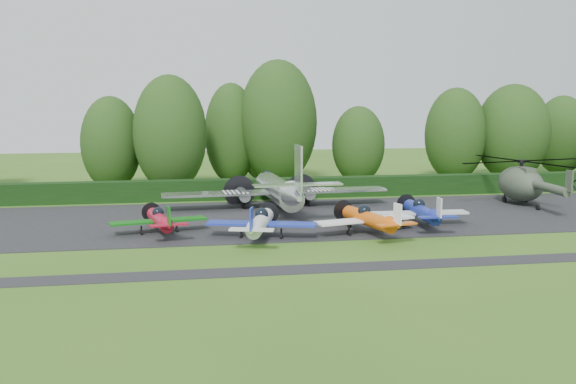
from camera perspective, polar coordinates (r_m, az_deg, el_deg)
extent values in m
plane|color=#335A19|center=(43.77, 2.25, -4.76)|extent=(160.00, 160.00, 0.00)
cube|color=black|center=(53.39, 0.06, -2.35)|extent=(70.00, 18.00, 0.01)
cube|color=black|center=(38.10, 4.10, -6.77)|extent=(70.00, 2.00, 0.00)
cube|color=black|center=(64.11, -1.58, -0.55)|extent=(90.00, 1.60, 2.00)
cylinder|color=silver|center=(57.18, -0.88, 0.16)|extent=(2.15, 11.19, 2.15)
cone|color=silver|center=(63.33, -1.73, 0.96)|extent=(2.15, 1.40, 2.15)
cone|color=silver|center=(50.55, 0.27, -0.39)|extent=(2.15, 2.80, 2.15)
sphere|color=black|center=(62.39, -1.62, 1.28)|extent=(1.40, 1.40, 1.40)
cube|color=silver|center=(58.13, -1.01, 0.02)|extent=(20.52, 2.24, 0.21)
cube|color=white|center=(57.69, -4.68, 0.04)|extent=(2.43, 2.33, 0.05)
cube|color=white|center=(58.78, 2.58, 0.21)|extent=(2.43, 2.33, 0.05)
cylinder|color=silver|center=(58.36, -4.00, -0.20)|extent=(1.03, 2.99, 1.03)
cylinder|color=silver|center=(59.22, 1.76, -0.06)|extent=(1.03, 2.99, 1.03)
cylinder|color=black|center=(60.42, -4.19, 0.09)|extent=(2.99, 0.03, 2.99)
cylinder|color=black|center=(61.26, 1.38, 0.22)|extent=(2.99, 0.03, 2.99)
cube|color=silver|center=(49.68, 0.42, 0.65)|extent=(7.00, 1.31, 0.13)
cube|color=silver|center=(49.25, 0.48, 2.11)|extent=(0.17, 2.05, 3.54)
cylinder|color=black|center=(58.15, -3.95, -1.26)|extent=(0.23, 0.84, 0.84)
cylinder|color=black|center=(59.02, 1.83, -1.10)|extent=(0.23, 0.84, 0.84)
cylinder|color=black|center=(49.83, 0.49, -2.94)|extent=(0.17, 0.41, 0.41)
cylinder|color=maroon|center=(47.77, -11.33, -2.45)|extent=(0.96, 5.52, 0.96)
sphere|color=black|center=(48.28, -11.33, -1.79)|extent=(0.84, 0.84, 0.84)
cube|color=#0D5C11|center=(48.29, -11.31, -2.52)|extent=(7.02, 1.30, 0.14)
cube|color=maroon|center=(44.47, -11.46, -2.93)|extent=(2.61, 0.70, 0.10)
cube|color=#0D5C11|center=(44.25, -11.49, -2.13)|extent=(0.10, 0.80, 1.30)
cylinder|color=black|center=(51.27, -11.22, -1.71)|extent=(1.51, 0.02, 1.51)
cylinder|color=black|center=(48.31, -12.84, -3.50)|extent=(0.14, 0.44, 0.44)
cylinder|color=black|center=(48.22, -9.74, -3.43)|extent=(0.14, 0.44, 0.44)
cylinder|color=black|center=(50.51, -11.22, -2.95)|extent=(0.12, 0.40, 0.40)
cylinder|color=silver|center=(45.18, -2.48, -2.76)|extent=(1.07, 6.13, 1.07)
sphere|color=black|center=(45.74, -2.58, -1.98)|extent=(0.94, 0.94, 0.94)
cube|color=#1C2DA8|center=(45.76, -2.56, -2.83)|extent=(7.80, 1.45, 0.16)
cube|color=silver|center=(41.55, -1.85, -3.35)|extent=(2.90, 0.78, 0.11)
cube|color=#1C2DA8|center=(41.30, -1.83, -2.39)|extent=(0.11, 0.89, 1.45)
cylinder|color=black|center=(49.04, -3.05, -1.87)|extent=(1.67, 0.02, 1.67)
cylinder|color=black|center=(45.57, -4.33, -4.00)|extent=(0.16, 0.49, 0.49)
cylinder|color=black|center=(45.91, -0.72, -3.88)|extent=(0.16, 0.49, 0.49)
cylinder|color=black|center=(48.21, -2.89, -3.32)|extent=(0.13, 0.45, 0.45)
cylinder|color=#CE530C|center=(46.98, 7.19, -2.40)|extent=(1.06, 6.08, 1.06)
sphere|color=black|center=(47.52, 6.97, -1.66)|extent=(0.93, 0.93, 0.93)
cube|color=white|center=(47.53, 7.00, -2.47)|extent=(7.74, 1.44, 0.15)
cube|color=#CE530C|center=(43.51, 8.58, -2.92)|extent=(2.87, 0.77, 0.11)
cube|color=white|center=(43.28, 8.64, -2.01)|extent=(0.11, 0.88, 1.44)
cylinder|color=black|center=(50.69, 5.92, -1.58)|extent=(1.66, 0.02, 1.66)
cylinder|color=black|center=(47.11, 5.37, -3.60)|extent=(0.15, 0.49, 0.49)
cylinder|color=black|center=(47.92, 8.70, -3.46)|extent=(0.15, 0.49, 0.49)
cylinder|color=black|center=(49.89, 6.22, -2.96)|extent=(0.13, 0.44, 0.44)
cylinder|color=navy|center=(50.62, 11.79, -1.75)|extent=(1.05, 6.00, 1.05)
sphere|color=black|center=(51.14, 11.54, -1.08)|extent=(0.92, 0.92, 0.92)
cube|color=silver|center=(51.15, 11.57, -1.83)|extent=(7.63, 1.42, 0.15)
cube|color=navy|center=(47.30, 13.38, -2.17)|extent=(2.83, 0.76, 0.11)
cube|color=silver|center=(47.08, 13.46, -1.35)|extent=(0.11, 0.87, 1.42)
cylinder|color=black|center=(54.19, 10.31, -1.05)|extent=(1.64, 0.02, 1.64)
cylinder|color=black|center=(50.62, 10.13, -2.86)|extent=(0.15, 0.48, 0.48)
cylinder|color=black|center=(51.63, 13.09, -2.73)|extent=(0.15, 0.48, 0.48)
cylinder|color=black|center=(53.41, 10.66, -2.31)|extent=(0.13, 0.44, 0.44)
ellipsoid|color=#343D2F|center=(63.97, 19.96, 0.70)|extent=(3.40, 6.24, 3.26)
cylinder|color=#343D2F|center=(59.75, 22.28, 0.39)|extent=(0.76, 6.55, 0.76)
cube|color=#343D2F|center=(56.81, 24.12, 0.90)|extent=(0.13, 0.98, 1.75)
cylinder|color=black|center=(63.79, 20.03, 2.16)|extent=(0.33, 0.33, 0.87)
cylinder|color=black|center=(63.74, 20.05, 2.60)|extent=(0.76, 0.76, 0.27)
cylinder|color=black|center=(63.74, 20.05, 2.60)|extent=(13.09, 13.09, 0.07)
cube|color=#343D2F|center=(63.07, 20.40, 1.73)|extent=(0.98, 2.18, 0.76)
ellipsoid|color=black|center=(65.47, 19.22, 1.00)|extent=(2.07, 2.07, 1.87)
cylinder|color=black|center=(64.43, 18.66, -0.65)|extent=(0.20, 0.61, 0.61)
cylinder|color=black|center=(65.48, 20.35, -0.60)|extent=(0.20, 0.61, 0.61)
cylinder|color=black|center=(61.23, 21.48, -1.30)|extent=(0.17, 0.52, 0.52)
cylinder|color=#3F3326|center=(72.24, 20.19, 0.44)|extent=(0.12, 0.12, 1.23)
cylinder|color=#3F3326|center=(73.80, 22.26, 0.49)|extent=(0.12, 0.12, 1.23)
cube|color=beige|center=(72.92, 21.27, 1.02)|extent=(3.27, 0.08, 1.02)
cylinder|color=black|center=(75.58, 6.23, 1.89)|extent=(0.70, 0.70, 2.95)
ellipsoid|color=#1F3B12|center=(75.30, 6.27, 4.19)|extent=(6.13, 6.13, 9.02)
cylinder|color=black|center=(72.00, -15.35, 1.47)|extent=(0.70, 0.70, 3.33)
ellipsoid|color=#1F3B12|center=(71.69, -15.46, 4.19)|extent=(6.43, 6.43, 10.16)
cylinder|color=black|center=(69.42, -10.36, 1.69)|extent=(0.70, 0.70, 4.05)
ellipsoid|color=#1F3B12|center=(69.07, -10.45, 5.13)|extent=(7.75, 7.75, 12.39)
cylinder|color=black|center=(75.43, -5.03, 2.23)|extent=(0.70, 0.70, 3.83)
ellipsoid|color=#1F3B12|center=(75.11, -5.07, 5.22)|extent=(6.16, 6.16, 11.69)
cylinder|color=black|center=(74.38, -0.89, 2.51)|extent=(0.70, 0.70, 4.68)
ellipsoid|color=#1F3B12|center=(74.05, -0.89, 6.21)|extent=(8.98, 8.98, 14.29)
cylinder|color=black|center=(90.98, 23.01, 2.50)|extent=(0.70, 0.70, 3.36)
ellipsoid|color=#1F3B12|center=(90.73, 23.13, 4.67)|extent=(6.90, 6.90, 10.27)
cylinder|color=black|center=(82.37, 19.20, 2.31)|extent=(0.70, 0.70, 3.80)
ellipsoid|color=#1F3B12|center=(82.08, 19.33, 5.02)|extent=(8.77, 8.77, 11.61)
cylinder|color=black|center=(79.90, 14.55, 2.28)|extent=(0.70, 0.70, 3.66)
ellipsoid|color=#1F3B12|center=(79.61, 14.65, 4.97)|extent=(7.29, 7.29, 11.17)
cylinder|color=black|center=(76.30, -1.92, 2.06)|extent=(0.70, 0.70, 3.11)
ellipsoid|color=#1F3B12|center=(76.01, -1.93, 4.45)|extent=(6.56, 6.56, 9.49)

